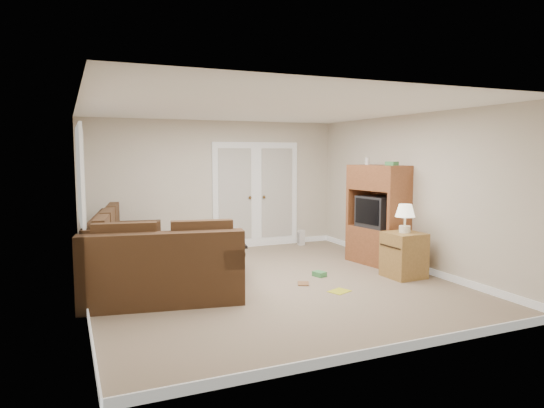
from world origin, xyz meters
name	(u,v)px	position (x,y,z in m)	size (l,w,h in m)	color
floor	(270,283)	(0.00, 0.00, 0.00)	(5.50, 5.50, 0.00)	gray
ceiling	(270,108)	(0.00, 0.00, 2.50)	(5.00, 5.50, 0.02)	white
wall_left	(81,205)	(-2.50, 0.00, 1.25)	(0.02, 5.50, 2.50)	beige
wall_right	(412,192)	(2.50, 0.00, 1.25)	(0.02, 5.50, 2.50)	beige
wall_back	(215,186)	(0.00, 2.75, 1.25)	(5.00, 0.02, 2.50)	beige
wall_front	(389,223)	(0.00, -2.75, 1.25)	(5.00, 0.02, 2.50)	beige
baseboards	(270,280)	(0.00, 0.00, 0.05)	(5.00, 5.50, 0.10)	silver
french_doors	(256,195)	(0.85, 2.71, 1.04)	(1.80, 0.05, 2.13)	silver
window_left	(81,177)	(-2.46, 1.00, 1.55)	(0.05, 1.92, 1.42)	silver
sectional_sofa	(141,261)	(-1.72, 0.57, 0.36)	(2.15, 3.31, 0.93)	#442C1A
coffee_table	(224,260)	(-0.49, 0.65, 0.26)	(0.89, 1.29, 0.80)	black
tv_armoire	(379,214)	(2.20, 0.45, 0.85)	(0.73, 1.12, 1.80)	brown
side_cabinet	(404,251)	(2.01, -0.47, 0.40)	(0.54, 0.54, 1.11)	olive
space_heater	(301,238)	(1.73, 2.45, 0.15)	(0.12, 0.10, 0.31)	silver
floor_magazine	(339,291)	(0.71, -0.75, 0.00)	(0.29, 0.22, 0.01)	gold
floor_greenbox	(319,274)	(0.85, 0.07, 0.04)	(0.14, 0.19, 0.07)	#42914E
floor_book	(298,284)	(0.36, -0.19, 0.01)	(0.16, 0.22, 0.02)	brown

